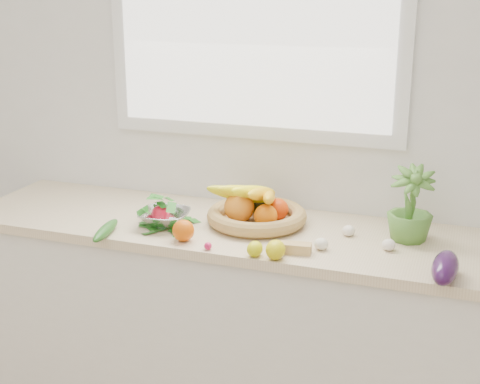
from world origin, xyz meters
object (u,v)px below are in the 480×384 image
(cucumber, at_px, (106,230))
(potted_herb, at_px, (410,206))
(apple, at_px, (161,215))
(colander_with_spinach, at_px, (164,213))
(fruit_basket, at_px, (256,211))
(eggplant, at_px, (445,268))

(cucumber, xyz_separation_m, potted_herb, (1.11, 0.35, 0.11))
(apple, bearing_deg, colander_with_spinach, -35.15)
(cucumber, xyz_separation_m, fruit_basket, (0.51, 0.33, 0.03))
(fruit_basket, bearing_deg, cucumber, -147.23)
(apple, relative_size, potted_herb, 0.25)
(potted_herb, xyz_separation_m, fruit_basket, (-0.60, -0.02, -0.08))
(cucumber, xyz_separation_m, colander_with_spinach, (0.17, 0.18, 0.03))
(apple, relative_size, fruit_basket, 0.14)
(eggplant, distance_m, colander_with_spinach, 1.11)
(apple, height_order, colander_with_spinach, colander_with_spinach)
(eggplant, xyz_separation_m, colander_with_spinach, (-1.10, 0.16, 0.01))
(cucumber, bearing_deg, potted_herb, 17.50)
(apple, bearing_deg, eggplant, -9.23)
(potted_herb, distance_m, colander_with_spinach, 0.96)
(eggplant, bearing_deg, cucumber, -179.40)
(cucumber, distance_m, colander_with_spinach, 0.25)
(potted_herb, height_order, fruit_basket, potted_herb)
(apple, height_order, cucumber, apple)
(potted_herb, bearing_deg, colander_with_spinach, -169.55)
(eggplant, relative_size, potted_herb, 0.74)
(eggplant, height_order, colander_with_spinach, colander_with_spinach)
(eggplant, xyz_separation_m, cucumber, (-1.26, -0.01, -0.02))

